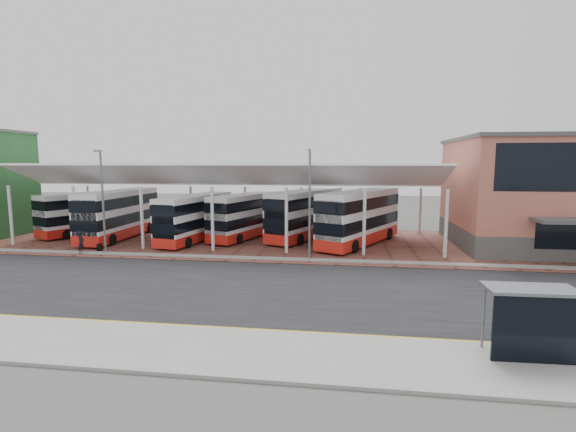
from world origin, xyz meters
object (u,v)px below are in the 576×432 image
Objects in this scene: bus_0 at (90,213)px; pedestrian at (81,243)px; bus_4 at (306,214)px; bus_1 at (119,214)px; terminal at (570,193)px; bus_5 at (360,218)px; bus_shelter at (541,316)px; bus_3 at (247,216)px; bus_2 at (196,218)px.

bus_0 is 10.15m from pedestrian.
bus_0 is 21.66m from bus_4.
terminal is at bearing 1.68° from bus_1.
bus_5 is 3.51× the size of bus_shelter.
terminal is at bearing -85.96° from pedestrian.
terminal is 39.83m from pedestrian.
terminal is 25.13m from bus_shelter.
bus_4 is at bearing 8.30° from bus_1.
bus_3 reaches higher than bus_shelter.
bus_4 reaches higher than pedestrian.
terminal is 22.26m from bus_4.
bus_3 is at bearing -162.81° from bus_5.
bus_shelter is (10.56, -23.57, -0.58)m from bus_4.
bus_4 is at bearing -68.32° from pedestrian.
bus_shelter is at bearing -48.00° from bus_5.
bus_1 is 6.23× the size of pedestrian.
bus_1 is 0.97× the size of bus_5.
bus_1 is at bearing -2.06° from pedestrian.
bus_2 is 9.64m from pedestrian.
bus_shelter is at bearing -117.50° from terminal.
terminal is 1.78× the size of bus_2.
terminal is 5.73× the size of bus_shelter.
terminal reaches higher than pedestrian.
bus_4 is at bearing 112.83° from bus_shelter.
pedestrian is 30.81m from bus_shelter.
bus_shelter is at bearing -11.35° from bus_0.
bus_5 is (10.51, -1.83, 0.25)m from bus_3.
bus_0 is 0.98× the size of bus_3.
pedestrian is (-21.68, -6.97, -1.44)m from bus_5.
bus_2 is 0.93× the size of bus_4.
bus_4 is (9.85, 2.75, 0.18)m from bus_2.
bus_4 reaches higher than bus_1.
bus_2 is at bearing -177.64° from terminal.
bus_3 is 0.93× the size of bus_4.
bus_4 reaches higher than bus_0.
bus_3 is at bearing -59.26° from pedestrian.
bus_5 is at bearing -79.67° from pedestrian.
bus_shelter is at bearing -36.79° from bus_3.
bus_1 is at bearing -152.63° from bus_5.
terminal is at bearing 16.34° from bus_3.
bus_4 is 19.24m from pedestrian.
bus_5 is at bearing 20.23° from bus_0.
bus_1 is 35.03m from bus_shelter.
terminal is 27.81m from bus_3.
bus_3 is 5.62m from bus_4.
bus_2 is 0.92× the size of bus_5.
pedestrian is at bearing -84.45° from bus_1.
bus_2 is (-31.94, -1.32, -2.54)m from terminal.
bus_3 is (11.82, 1.95, -0.16)m from bus_1.
bus_shelter is (-11.53, -22.14, -2.94)m from terminal.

